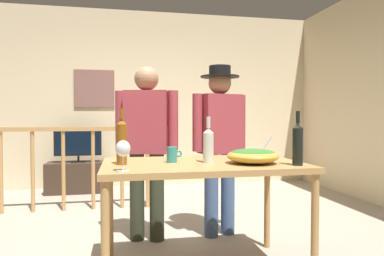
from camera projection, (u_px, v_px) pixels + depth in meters
name	position (u px, v px, depth m)	size (l,w,h in m)	color
ground_plane	(154.00, 240.00, 3.14)	(7.55, 7.55, 0.00)	#9E9384
back_wall	(139.00, 99.00, 5.65)	(5.81, 0.10, 2.80)	beige
side_wall_right	(378.00, 94.00, 4.43)	(0.10, 3.90, 2.80)	beige
framed_picture	(94.00, 89.00, 5.45)	(0.61, 0.03, 0.58)	#80574F
stair_railing	(67.00, 159.00, 4.13)	(2.80, 0.10, 1.04)	#B2844C
tv_console	(79.00, 177.00, 5.17)	(0.90, 0.40, 0.44)	#38281E
flat_screen_tv	(78.00, 143.00, 5.12)	(0.67, 0.12, 0.48)	black
serving_table	(202.00, 173.00, 2.46)	(1.38, 0.83, 0.79)	#B2844C
salad_bowl	(253.00, 155.00, 2.39)	(0.35, 0.35, 0.19)	gold
wine_glass	(123.00, 150.00, 2.04)	(0.09, 0.09, 0.18)	silver
wine_bottle_amber	(122.00, 141.00, 2.33)	(0.07, 0.07, 0.38)	brown
wine_bottle_dark	(298.00, 143.00, 2.30)	(0.07, 0.07, 0.36)	black
wine_bottle_clear	(208.00, 144.00, 2.43)	(0.07, 0.07, 0.32)	silver
mug_teal	(172.00, 155.00, 2.44)	(0.11, 0.07, 0.11)	teal
person_standing_left	(147.00, 139.00, 3.13)	(0.55, 0.31, 1.56)	#2D3323
person_standing_right	(220.00, 136.00, 3.26)	(0.54, 0.36, 1.58)	#3D5684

